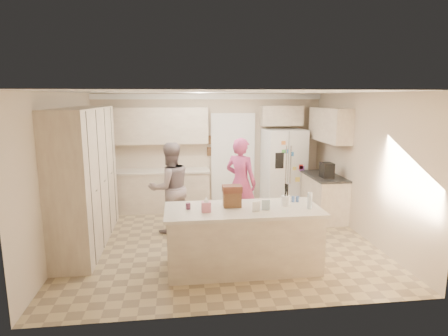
{
  "coord_description": "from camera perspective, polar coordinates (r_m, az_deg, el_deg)",
  "views": [
    {
      "loc": [
        -0.73,
        -6.28,
        2.52
      ],
      "look_at": [
        0.1,
        0.35,
        1.25
      ],
      "focal_mm": 30.0,
      "sensor_mm": 36.0,
      "label": 1
    }
  ],
  "objects": [
    {
      "name": "greeting_card_b",
      "position": [
        5.4,
        6.38,
        -5.62
      ],
      "size": [
        0.12,
        0.05,
        0.16
      ],
      "primitive_type": "cube",
      "rotation": [
        0.15,
        0.0,
        -0.1
      ],
      "color": "silver",
      "rests_on": "island_top"
    },
    {
      "name": "crown_back",
      "position": [
        8.57,
        -2.3,
        10.82
      ],
      "size": [
        5.2,
        0.08,
        0.12
      ],
      "primitive_type": "cube",
      "color": "white",
      "rests_on": "wall_back"
    },
    {
      "name": "fridge_handle_r",
      "position": [
        8.37,
        10.1,
        0.48
      ],
      "size": [
        0.02,
        0.02,
        0.85
      ],
      "primitive_type": "cylinder",
      "color": "silver",
      "rests_on": "refrigerator"
    },
    {
      "name": "back_countertop",
      "position": [
        8.44,
        -9.86,
        -0.46
      ],
      "size": [
        2.24,
        0.63,
        0.04
      ],
      "primitive_type": "cube",
      "color": "silver",
      "rests_on": "back_base_cab"
    },
    {
      "name": "over_fridge_cab",
      "position": [
        8.75,
        8.74,
        7.89
      ],
      "size": [
        0.95,
        0.35,
        0.45
      ],
      "primitive_type": "cube",
      "color": "beige",
      "rests_on": "wall_back"
    },
    {
      "name": "teen_girl",
      "position": [
        7.3,
        2.55,
        -2.22
      ],
      "size": [
        0.77,
        0.73,
        1.76
      ],
      "primitive_type": "imported",
      "rotation": [
        0.0,
        0.0,
        2.47
      ],
      "color": "#C3495F",
      "rests_on": "floor"
    },
    {
      "name": "floor",
      "position": [
        6.81,
        -0.48,
        -11.05
      ],
      "size": [
        5.2,
        4.6,
        0.02
      ],
      "primitive_type": "cube",
      "color": "tan",
      "rests_on": "ground"
    },
    {
      "name": "dollhouse_roof",
      "position": [
        5.5,
        1.24,
        -3.19
      ],
      "size": [
        0.28,
        0.2,
        0.1
      ],
      "primitive_type": "cube",
      "color": "#592D1E",
      "rests_on": "dollhouse_body"
    },
    {
      "name": "wall_back",
      "position": [
        8.71,
        -2.27,
        2.7
      ],
      "size": [
        5.2,
        0.02,
        2.6
      ],
      "primitive_type": "cube",
      "color": "beige",
      "rests_on": "ground"
    },
    {
      "name": "dollhouse_body",
      "position": [
        5.54,
        1.23,
        -4.79
      ],
      "size": [
        0.26,
        0.18,
        0.22
      ],
      "primitive_type": "cube",
      "color": "brown",
      "rests_on": "island_top"
    },
    {
      "name": "right_countertop",
      "position": [
        8.05,
        15.07,
        -1.22
      ],
      "size": [
        0.63,
        1.24,
        0.04
      ],
      "primitive_type": "cube",
      "color": "#2D2B28",
      "rests_on": "right_base_cab"
    },
    {
      "name": "wall_right",
      "position": [
        7.22,
        20.55,
        0.34
      ],
      "size": [
        0.02,
        4.6,
        2.6
      ],
      "primitive_type": "cube",
      "color": "beige",
      "rests_on": "ground"
    },
    {
      "name": "fridge_handle_l",
      "position": [
        8.34,
        9.44,
        0.47
      ],
      "size": [
        0.02,
        0.02,
        0.85
      ],
      "primitive_type": "cylinder",
      "color": "silver",
      "rests_on": "refrigerator"
    },
    {
      "name": "shaker_pepper",
      "position": [
        5.91,
        11.12,
        -4.66
      ],
      "size": [
        0.05,
        0.05,
        0.09
      ],
      "primitive_type": "cylinder",
      "color": "#3C5B9A",
      "rests_on": "island_top"
    },
    {
      "name": "right_base_cab",
      "position": [
        8.16,
        14.97,
        -4.38
      ],
      "size": [
        0.6,
        1.2,
        0.88
      ],
      "primitive_type": "cube",
      "color": "beige",
      "rests_on": "floor"
    },
    {
      "name": "water_bottle",
      "position": [
        5.57,
        12.93,
        -4.88
      ],
      "size": [
        0.07,
        0.07,
        0.24
      ],
      "primitive_type": "cylinder",
      "color": "silver",
      "rests_on": "island_top"
    },
    {
      "name": "fridge_dispenser",
      "position": [
        8.28,
        8.33,
        1.13
      ],
      "size": [
        0.22,
        0.03,
        0.35
      ],
      "primitive_type": "cube",
      "color": "black",
      "rests_on": "refrigerator"
    },
    {
      "name": "fridge_magnets",
      "position": [
        8.39,
        9.73,
        -0.53
      ],
      "size": [
        0.76,
        0.02,
        1.44
      ],
      "primitive_type": null,
      "color": "tan",
      "rests_on": "refrigerator"
    },
    {
      "name": "tissue_box",
      "position": [
        5.32,
        -2.74,
        -5.92
      ],
      "size": [
        0.13,
        0.13,
        0.14
      ],
      "primitive_type": "cube",
      "color": "pink",
      "rests_on": "island_top"
    },
    {
      "name": "doorway_opening",
      "position": [
        8.78,
        1.34,
        1.13
      ],
      "size": [
        0.9,
        0.06,
        2.1
      ],
      "primitive_type": "cube",
      "color": "black",
      "rests_on": "floor"
    },
    {
      "name": "jam_jar",
      "position": [
        5.46,
        -5.49,
        -5.8
      ],
      "size": [
        0.07,
        0.07,
        0.09
      ],
      "primitive_type": "cylinder",
      "color": "#59263F",
      "rests_on": "island_top"
    },
    {
      "name": "tissue_plume",
      "position": [
        5.29,
        -2.75,
        -4.78
      ],
      "size": [
        0.08,
        0.08,
        0.08
      ],
      "primitive_type": "cone",
      "color": "white",
      "rests_on": "tissue_box"
    },
    {
      "name": "pantry_bank",
      "position": [
        6.8,
        -20.33,
        -1.33
      ],
      "size": [
        0.6,
        2.6,
        2.35
      ],
      "primitive_type": "cube",
      "color": "beige",
      "rests_on": "floor"
    },
    {
      "name": "island_base",
      "position": [
        5.66,
        2.89,
        -10.82
      ],
      "size": [
        2.2,
        0.9,
        0.88
      ],
      "primitive_type": "cube",
      "color": "beige",
      "rests_on": "floor"
    },
    {
      "name": "refrigerator",
      "position": [
        8.73,
        9.04,
        -0.06
      ],
      "size": [
        0.96,
        0.78,
        1.8
      ],
      "primitive_type": "cube",
      "rotation": [
        0.0,
        0.0,
        0.09
      ],
      "color": "white",
      "rests_on": "floor"
    },
    {
      "name": "ceiling",
      "position": [
        6.32,
        -0.51,
        11.57
      ],
      "size": [
        5.2,
        4.6,
        0.02
      ],
      "primitive_type": "cube",
      "color": "white",
      "rests_on": "wall_back"
    },
    {
      "name": "wall_frame_upper",
      "position": [
        8.64,
        -2.12,
        4.31
      ],
      "size": [
        0.15,
        0.02,
        0.2
      ],
      "primitive_type": "cube",
      "color": "brown",
      "rests_on": "wall_back"
    },
    {
      "name": "teen_boy",
      "position": [
        7.06,
        -8.2,
        -3.01
      ],
      "size": [
        1.01,
        0.91,
        1.71
      ],
      "primitive_type": "imported",
      "rotation": [
        0.0,
        0.0,
        3.53
      ],
      "color": "gray",
      "rests_on": "floor"
    },
    {
      "name": "island_top",
      "position": [
        5.51,
        2.93,
        -6.37
      ],
      "size": [
        2.28,
        0.96,
        0.05
      ],
      "primitive_type": "cube",
      "color": "silver",
      "rests_on": "island_base"
    },
    {
      "name": "right_upper_cab",
      "position": [
        8.14,
        15.79,
        6.35
      ],
      "size": [
        0.35,
        1.5,
        0.7
      ],
      "primitive_type": "cube",
      "color": "beige",
      "rests_on": "wall_right"
    },
    {
      "name": "shaker_salt",
      "position": [
        5.89,
        10.47,
        -4.7
      ],
      "size": [
        0.05,
        0.05,
        0.09
      ],
      "primitive_type": "cylinder",
      "color": "#3C5B9A",
      "rests_on": "island_top"
    },
    {
      "name": "back_base_cab",
      "position": [
        8.55,
        -9.76,
        -3.48
      ],
      "size": [
        2.2,
        0.6,
        0.88
      ],
      "primitive_type": "cube",
      "color": "beige",
      "rests_on": "floor"
    },
    {
      "name": "wall_left",
      "position": [
        6.67,
        -23.38,
        -0.68
      ],
      "size": [
        0.02,
        4.6,
        2.6
      ],
      "primitive_type": "cube",
      "color": "beige",
      "rests_on": "ground"
    },
    {
      "name": "wall_frame_lower",
      "position": [
        8.67,
        -2.11,
        2.54
      ],
      "size": [
        0.15,
        0.02,
        0.2
      ],
      "primitive_type": "cube",
      "color": "brown",
      "rests_on": "wall_back"
    },
    {
      "name": "back_upper_cab",
      "position": [
        8.44,
        -10.04,
        6.39
      ],
      "size": [
        2.2,
        0.35,
        0.8
      ],
      "primitive_type": "cube",
      "color": "beige",
      "rests_on": "wall_back"
    },
    {
      "name": "utensil_crock",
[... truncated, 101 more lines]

